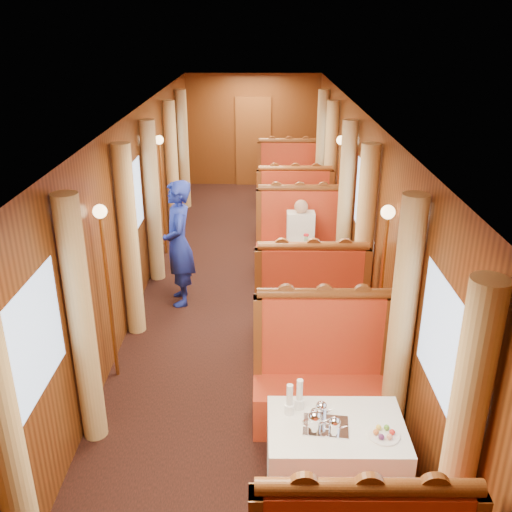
{
  "coord_description": "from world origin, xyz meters",
  "views": [
    {
      "loc": [
        0.16,
        -7.01,
        3.62
      ],
      "look_at": [
        0.11,
        -0.88,
        1.05
      ],
      "focal_mm": 40.0,
      "sensor_mm": 36.0,
      "label": 1
    }
  ],
  "objects_px": {
    "table_mid": "(303,277)",
    "teapot_right": "(334,428)",
    "passenger": "(301,231)",
    "banquette_far_fwd": "(294,215)",
    "banquette_near_aft": "(322,382)",
    "steward": "(179,244)",
    "banquette_mid_aft": "(299,246)",
    "banquette_far_aft": "(288,184)",
    "rose_vase_mid": "(306,239)",
    "table_near": "(334,463)",
    "banquette_mid_fwd": "(309,309)",
    "tea_tray": "(326,426)",
    "rose_vase_far": "(293,172)",
    "teapot_left": "(315,424)",
    "fruit_plate": "(384,434)",
    "teapot_back": "(321,413)",
    "table_far": "(291,200)"
  },
  "relations": [
    {
      "from": "table_mid",
      "to": "teapot_right",
      "type": "bearing_deg",
      "value": -90.58
    },
    {
      "from": "teapot_right",
      "to": "passenger",
      "type": "bearing_deg",
      "value": 101.94
    },
    {
      "from": "banquette_far_fwd",
      "to": "banquette_near_aft",
      "type": "bearing_deg",
      "value": -90.0
    },
    {
      "from": "teapot_right",
      "to": "steward",
      "type": "relative_size",
      "value": 0.09
    },
    {
      "from": "banquette_mid_aft",
      "to": "steward",
      "type": "bearing_deg",
      "value": -148.71
    },
    {
      "from": "banquette_far_aft",
      "to": "rose_vase_mid",
      "type": "xyz_separation_m",
      "value": [
        0.02,
        -4.51,
        0.5
      ]
    },
    {
      "from": "table_near",
      "to": "banquette_mid_fwd",
      "type": "xyz_separation_m",
      "value": [
        0.0,
        2.49,
        0.05
      ]
    },
    {
      "from": "banquette_near_aft",
      "to": "tea_tray",
      "type": "bearing_deg",
      "value": -94.88
    },
    {
      "from": "banquette_far_aft",
      "to": "rose_vase_far",
      "type": "distance_m",
      "value": 1.12
    },
    {
      "from": "teapot_left",
      "to": "fruit_plate",
      "type": "distance_m",
      "value": 0.52
    },
    {
      "from": "banquette_mid_fwd",
      "to": "rose_vase_far",
      "type": "distance_m",
      "value": 4.55
    },
    {
      "from": "teapot_back",
      "to": "steward",
      "type": "distance_m",
      "value": 3.76
    },
    {
      "from": "banquette_near_aft",
      "to": "table_far",
      "type": "distance_m",
      "value": 5.99
    },
    {
      "from": "rose_vase_mid",
      "to": "banquette_far_fwd",
      "type": "bearing_deg",
      "value": 90.39
    },
    {
      "from": "banquette_mid_aft",
      "to": "rose_vase_mid",
      "type": "distance_m",
      "value": 1.13
    },
    {
      "from": "banquette_near_aft",
      "to": "table_far",
      "type": "bearing_deg",
      "value": 90.0
    },
    {
      "from": "banquette_mid_fwd",
      "to": "banquette_mid_aft",
      "type": "bearing_deg",
      "value": 90.0
    },
    {
      "from": "table_mid",
      "to": "fruit_plate",
      "type": "xyz_separation_m",
      "value": [
        0.33,
        -3.62,
        0.39
      ]
    },
    {
      "from": "passenger",
      "to": "teapot_left",
      "type": "bearing_deg",
      "value": -92.36
    },
    {
      "from": "tea_tray",
      "to": "rose_vase_mid",
      "type": "xyz_separation_m",
      "value": [
        0.11,
        3.52,
        0.17
      ]
    },
    {
      "from": "table_mid",
      "to": "banquette_far_fwd",
      "type": "height_order",
      "value": "banquette_far_fwd"
    },
    {
      "from": "banquette_near_aft",
      "to": "rose_vase_mid",
      "type": "xyz_separation_m",
      "value": [
        0.02,
        2.49,
        0.5
      ]
    },
    {
      "from": "teapot_left",
      "to": "steward",
      "type": "bearing_deg",
      "value": 109.43
    },
    {
      "from": "table_far",
      "to": "rose_vase_mid",
      "type": "height_order",
      "value": "rose_vase_mid"
    },
    {
      "from": "table_far",
      "to": "rose_vase_far",
      "type": "xyz_separation_m",
      "value": [
        0.03,
        0.01,
        0.55
      ]
    },
    {
      "from": "rose_vase_mid",
      "to": "steward",
      "type": "relative_size",
      "value": 0.21
    },
    {
      "from": "table_mid",
      "to": "teapot_back",
      "type": "bearing_deg",
      "value": -91.92
    },
    {
      "from": "table_mid",
      "to": "rose_vase_mid",
      "type": "height_order",
      "value": "rose_vase_mid"
    },
    {
      "from": "table_mid",
      "to": "table_far",
      "type": "xyz_separation_m",
      "value": [
        0.0,
        3.5,
        0.0
      ]
    },
    {
      "from": "banquette_near_aft",
      "to": "tea_tray",
      "type": "xyz_separation_m",
      "value": [
        -0.09,
        -1.03,
        0.33
      ]
    },
    {
      "from": "banquette_near_aft",
      "to": "steward",
      "type": "relative_size",
      "value": 0.78
    },
    {
      "from": "table_near",
      "to": "banquette_far_aft",
      "type": "relative_size",
      "value": 0.78
    },
    {
      "from": "teapot_left",
      "to": "rose_vase_far",
      "type": "relative_size",
      "value": 0.48
    },
    {
      "from": "teapot_back",
      "to": "fruit_plate",
      "type": "xyz_separation_m",
      "value": [
        0.45,
        -0.19,
        -0.04
      ]
    },
    {
      "from": "table_mid",
      "to": "passenger",
      "type": "distance_m",
      "value": 0.86
    },
    {
      "from": "table_mid",
      "to": "banquette_mid_fwd",
      "type": "relative_size",
      "value": 0.78
    },
    {
      "from": "rose_vase_far",
      "to": "table_far",
      "type": "bearing_deg",
      "value": -164.24
    },
    {
      "from": "banquette_far_aft",
      "to": "teapot_right",
      "type": "xyz_separation_m",
      "value": [
        -0.04,
        -8.12,
        0.39
      ]
    },
    {
      "from": "table_near",
      "to": "fruit_plate",
      "type": "xyz_separation_m",
      "value": [
        0.33,
        -0.12,
        0.39
      ]
    },
    {
      "from": "teapot_left",
      "to": "teapot_back",
      "type": "bearing_deg",
      "value": 63.27
    },
    {
      "from": "teapot_right",
      "to": "passenger",
      "type": "relative_size",
      "value": 0.19
    },
    {
      "from": "banquette_mid_fwd",
      "to": "steward",
      "type": "xyz_separation_m",
      "value": [
        -1.67,
        1.01,
        0.43
      ]
    },
    {
      "from": "table_near",
      "to": "steward",
      "type": "bearing_deg",
      "value": 115.51
    },
    {
      "from": "banquette_far_aft",
      "to": "banquette_far_fwd",
      "type": "bearing_deg",
      "value": -90.0
    },
    {
      "from": "tea_tray",
      "to": "rose_vase_far",
      "type": "relative_size",
      "value": 0.94
    },
    {
      "from": "banquette_far_fwd",
      "to": "table_far",
      "type": "bearing_deg",
      "value": 90.0
    },
    {
      "from": "table_near",
      "to": "table_mid",
      "type": "height_order",
      "value": "same"
    },
    {
      "from": "table_mid",
      "to": "banquette_mid_fwd",
      "type": "height_order",
      "value": "banquette_mid_fwd"
    },
    {
      "from": "passenger",
      "to": "steward",
      "type": "bearing_deg",
      "value": -154.96
    },
    {
      "from": "table_near",
      "to": "passenger",
      "type": "bearing_deg",
      "value": 90.0
    }
  ]
}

